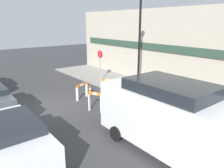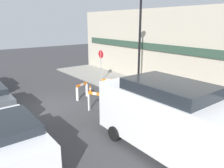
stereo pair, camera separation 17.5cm
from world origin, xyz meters
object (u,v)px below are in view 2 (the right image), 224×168
object	(u,v)px
streetlamp_post	(140,32)
stop_sign	(101,61)
work_van	(167,115)
person_worker	(104,100)
person_pedestrian	(171,90)
parked_car_2	(9,142)

from	to	relation	value
streetlamp_post	stop_sign	size ratio (longest dim) A/B	2.55
stop_sign	streetlamp_post	bearing A→B (deg)	177.66
stop_sign	work_van	xyz separation A→B (m)	(9.09, -3.49, -0.30)
stop_sign	person_worker	distance (m)	6.61
person_worker	person_pedestrian	xyz separation A→B (m)	(1.12, 3.67, 0.12)
parked_car_2	person_pedestrian	bearing A→B (deg)	91.52
stop_sign	work_van	size ratio (longest dim) A/B	0.45
parked_car_2	work_van	distance (m)	5.24
person_worker	parked_car_2	distance (m)	4.73
streetlamp_post	work_van	bearing A→B (deg)	-34.56
work_van	parked_car_2	bearing A→B (deg)	-115.94
person_pedestrian	work_van	world-z (taller)	work_van
person_pedestrian	stop_sign	bearing A→B (deg)	-24.54
streetlamp_post	person_pedestrian	bearing A→B (deg)	3.40
person_worker	parked_car_2	size ratio (longest dim) A/B	0.45
person_worker	person_pedestrian	bearing A→B (deg)	-69.31
person_worker	parked_car_2	world-z (taller)	person_worker
streetlamp_post	person_pedestrian	xyz separation A→B (m)	(2.39, 0.14, -2.95)
person_pedestrian	work_van	distance (m)	4.33
parked_car_2	stop_sign	bearing A→B (deg)	129.75
streetlamp_post	person_worker	bearing A→B (deg)	-70.23
person_worker	person_pedestrian	distance (m)	3.84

